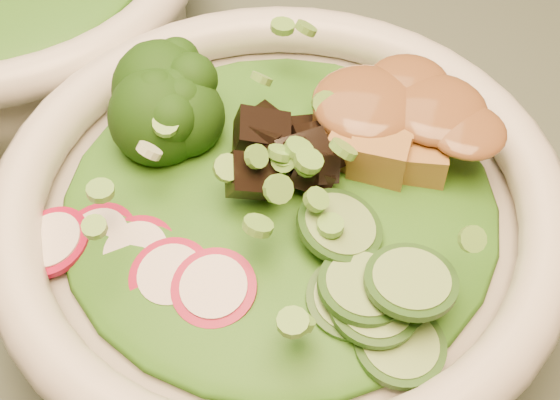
% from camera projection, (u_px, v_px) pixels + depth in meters
% --- Properties ---
extents(dining_table, '(1.20, 0.80, 0.75)m').
position_uv_depth(dining_table, '(61.00, 208.00, 0.62)').
color(dining_table, black).
rests_on(dining_table, ground).
extents(salad_bowl, '(0.29, 0.29, 0.08)m').
position_uv_depth(salad_bowl, '(280.00, 225.00, 0.41)').
color(salad_bowl, beige).
rests_on(salad_bowl, dining_table).
extents(lettuce_bed, '(0.22, 0.22, 0.03)m').
position_uv_depth(lettuce_bed, '(280.00, 199.00, 0.39)').
color(lettuce_bed, '#1C5A13').
rests_on(lettuce_bed, salad_bowl).
extents(broccoli_florets, '(0.11, 0.10, 0.05)m').
position_uv_depth(broccoli_florets, '(207.00, 96.00, 0.41)').
color(broccoli_florets, black).
rests_on(broccoli_florets, salad_bowl).
extents(radish_slices, '(0.13, 0.09, 0.02)m').
position_uv_depth(radish_slices, '(154.00, 262.00, 0.36)').
color(radish_slices, maroon).
rests_on(radish_slices, salad_bowl).
extents(cucumber_slices, '(0.10, 0.10, 0.04)m').
position_uv_depth(cucumber_slices, '(364.00, 285.00, 0.34)').
color(cucumber_slices, '#82AF61').
rests_on(cucumber_slices, salad_bowl).
extents(mushroom_heap, '(0.10, 0.10, 0.04)m').
position_uv_depth(mushroom_heap, '(302.00, 167.00, 0.39)').
color(mushroom_heap, black).
rests_on(mushroom_heap, salad_bowl).
extents(tofu_cubes, '(0.12, 0.10, 0.04)m').
position_uv_depth(tofu_cubes, '(393.00, 129.00, 0.41)').
color(tofu_cubes, olive).
rests_on(tofu_cubes, salad_bowl).
extents(peanut_sauce, '(0.08, 0.06, 0.02)m').
position_uv_depth(peanut_sauce, '(396.00, 110.00, 0.39)').
color(peanut_sauce, brown).
rests_on(peanut_sauce, tofu_cubes).
extents(scallion_garnish, '(0.21, 0.21, 0.03)m').
position_uv_depth(scallion_garnish, '(280.00, 164.00, 0.37)').
color(scallion_garnish, '#5E9C37').
rests_on(scallion_garnish, salad_bowl).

